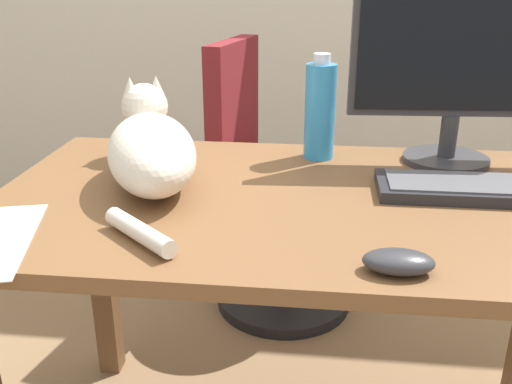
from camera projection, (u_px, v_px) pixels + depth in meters
desk at (311, 244)px, 1.20m from camera, size 1.31×0.73×0.72m
office_chair at (271, 198)px, 1.98m from camera, size 0.49×0.48×0.93m
monitor at (458, 67)px, 1.28m from camera, size 0.48×0.20×0.41m
keyboard at (487, 189)px, 1.16m from camera, size 0.44×0.15×0.03m
cat at (151, 147)px, 1.20m from camera, size 0.29×0.59×0.20m
computer_mouse at (398, 262)px, 0.87m from camera, size 0.11×0.06×0.04m
water_bottle at (320, 110)px, 1.36m from camera, size 0.07×0.07×0.25m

